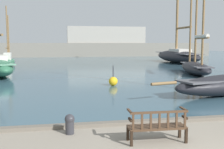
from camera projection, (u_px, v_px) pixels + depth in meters
name	position (u px, v px, depth m)	size (l,w,h in m)	color
harbor_water	(77.00, 59.00, 48.77)	(100.00, 80.00, 0.08)	#385666
quay_edge_kerb	(153.00, 121.00, 9.58)	(40.00, 0.30, 0.12)	#675F54
park_bench	(157.00, 126.00, 7.69)	(1.62, 0.57, 0.92)	black
sailboat_mid_port	(177.00, 55.00, 38.14)	(3.22, 11.81, 13.67)	black
sailboat_outer_port	(195.00, 65.00, 23.91)	(3.33, 7.37, 10.03)	black
sailboat_nearest_starboard	(8.00, 61.00, 33.01)	(1.75, 6.37, 6.94)	#2D6647
mooring_bollard	(70.00, 123.00, 8.41)	(0.30, 0.30, 0.61)	#2D2D33
channel_buoy	(113.00, 81.00, 17.43)	(0.56, 0.56, 1.26)	gold
far_breakwater	(82.00, 47.00, 54.41)	(55.28, 2.40, 5.92)	slate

